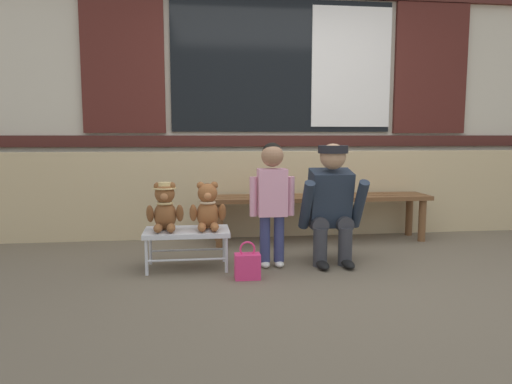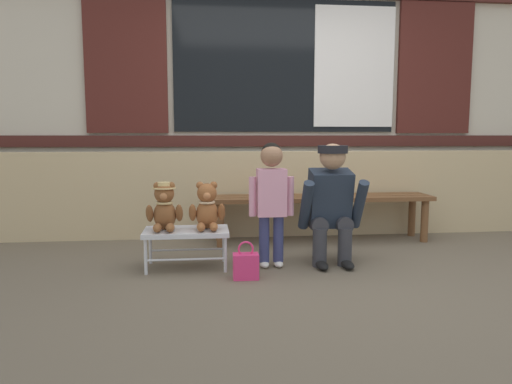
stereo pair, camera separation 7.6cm
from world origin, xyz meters
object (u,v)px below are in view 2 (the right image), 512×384
Objects in this scene: teddy_bear_with_hat at (164,207)px; handbag_on_ground at (246,265)px; adult_crouching at (331,203)px; small_display_bench at (186,234)px; teddy_bear_plain at (207,208)px; child_standing at (271,191)px; wooden_bench_long at (321,203)px.

teddy_bear_with_hat is 0.77m from handbag_on_ground.
adult_crouching is at bearing 0.48° from teddy_bear_with_hat.
teddy_bear_plain is (0.16, 0.00, 0.20)m from small_display_bench.
teddy_bear_plain is at bearing 0.51° from small_display_bench.
small_display_bench is 0.73m from child_standing.
handbag_on_ground is (0.43, -0.32, -0.17)m from small_display_bench.
teddy_bear_plain is 0.97m from adult_crouching.
teddy_bear_plain is 0.51m from child_standing.
handbag_on_ground is (-0.82, -1.12, -0.28)m from wooden_bench_long.
wooden_bench_long is at bearing 36.18° from teddy_bear_plain.
small_display_bench is at bearing -179.49° from teddy_bear_plain.
small_display_bench is at bearing 142.85° from handbag_on_ground.
teddy_bear_with_hat is at bearing -179.52° from adult_crouching.
child_standing reaches higher than adult_crouching.
child_standing reaches higher than handbag_on_ground.
adult_crouching is (0.97, 0.01, 0.02)m from teddy_bear_plain.
teddy_bear_with_hat is at bearing 179.87° from teddy_bear_plain.
teddy_bear_plain is 0.38× the size of adult_crouching.
wooden_bench_long is 2.19× the size of child_standing.
teddy_bear_with_hat is 1.00× the size of teddy_bear_plain.
small_display_bench is at bearing -147.43° from wooden_bench_long.
teddy_bear_plain reaches higher than small_display_bench.
child_standing is at bearing -4.24° from teddy_bear_plain.
adult_crouching is 0.87m from handbag_on_ground.
teddy_bear_with_hat reaches higher than handbag_on_ground.
adult_crouching is (1.29, 0.01, 0.01)m from teddy_bear_with_hat.
wooden_bench_long reaches higher than small_display_bench.
teddy_bear_plain is at bearing 175.76° from child_standing.
small_display_bench is 1.76× the size of teddy_bear_with_hat.
adult_crouching is at bearing -98.42° from wooden_bench_long.
child_standing is at bearing -174.34° from adult_crouching.
adult_crouching is 3.49× the size of handbag_on_ground.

